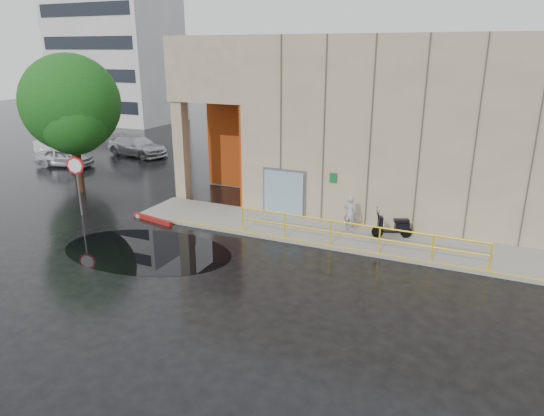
{
  "coord_description": "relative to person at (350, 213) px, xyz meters",
  "views": [
    {
      "loc": [
        8.36,
        -13.73,
        7.39
      ],
      "look_at": [
        0.9,
        3.0,
        1.39
      ],
      "focal_mm": 32.0,
      "sensor_mm": 36.0,
      "label": 1
    }
  ],
  "objects": [
    {
      "name": "ground",
      "position": [
        -3.58,
        -4.97,
        -0.92
      ],
      "size": [
        120.0,
        120.0,
        0.0
      ],
      "primitive_type": "plane",
      "color": "black",
      "rests_on": "ground"
    },
    {
      "name": "sidewalk",
      "position": [
        0.42,
        -0.47,
        -0.84
      ],
      "size": [
        20.0,
        3.0,
        0.15
      ],
      "primitive_type": "cube",
      "color": "gray",
      "rests_on": "ground"
    },
    {
      "name": "building",
      "position": [
        1.52,
        6.01,
        3.29
      ],
      "size": [
        20.0,
        10.17,
        8.0
      ],
      "color": "gray",
      "rests_on": "ground"
    },
    {
      "name": "guardrail",
      "position": [
        0.67,
        -1.82,
        -0.24
      ],
      "size": [
        9.56,
        0.06,
        1.03
      ],
      "color": "yellow",
      "rests_on": "sidewalk"
    },
    {
      "name": "distant_building",
      "position": [
        -31.58,
        23.0,
        6.58
      ],
      "size": [
        12.0,
        8.08,
        15.0
      ],
      "color": "beige",
      "rests_on": "ground"
    },
    {
      "name": "person",
      "position": [
        0.0,
        0.0,
        0.0
      ],
      "size": [
        0.59,
        0.41,
        1.54
      ],
      "primitive_type": "imported",
      "rotation": [
        0.0,
        0.0,
        3.06
      ],
      "color": "#99999D",
      "rests_on": "sidewalk"
    },
    {
      "name": "scooter",
      "position": [
        1.79,
        -0.04,
        -0.05
      ],
      "size": [
        1.66,
        1.08,
        1.25
      ],
      "rotation": [
        0.0,
        0.0,
        0.39
      ],
      "color": "black",
      "rests_on": "sidewalk"
    },
    {
      "name": "stop_sign",
      "position": [
        -12.12,
        -2.73,
        1.1
      ],
      "size": [
        0.82,
        0.28,
        2.8
      ],
      "rotation": [
        0.0,
        0.0,
        -0.1
      ],
      "color": "slate",
      "rests_on": "ground"
    },
    {
      "name": "red_curb",
      "position": [
        -8.58,
        -2.05,
        -0.83
      ],
      "size": [
        2.39,
        0.67,
        0.18
      ],
      "primitive_type": "cube",
      "rotation": [
        0.0,
        0.0,
        -0.21
      ],
      "color": "maroon",
      "rests_on": "ground"
    },
    {
      "name": "puddle",
      "position": [
        -6.66,
        -4.91,
        -0.92
      ],
      "size": [
        7.22,
        4.81,
        0.01
      ],
      "primitive_type": "cube",
      "rotation": [
        0.0,
        0.0,
        0.09
      ],
      "color": "black",
      "rests_on": "ground"
    },
    {
      "name": "car_a",
      "position": [
        -20.58,
        4.44,
        -0.28
      ],
      "size": [
        3.98,
        2.37,
        1.27
      ],
      "primitive_type": "imported",
      "rotation": [
        0.0,
        0.0,
        1.82
      ],
      "color": "silver",
      "rests_on": "ground"
    },
    {
      "name": "car_b",
      "position": [
        -23.03,
        6.39,
        -0.19
      ],
      "size": [
        4.67,
        2.43,
        1.46
      ],
      "primitive_type": "imported",
      "rotation": [
        0.0,
        0.0,
        1.36
      ],
      "color": "white",
      "rests_on": "ground"
    },
    {
      "name": "car_c",
      "position": [
        -18.39,
        9.16,
        -0.21
      ],
      "size": [
        5.16,
        2.76,
        1.42
      ],
      "primitive_type": "imported",
      "rotation": [
        0.0,
        0.0,
        1.41
      ],
      "color": "#BABCC1",
      "rests_on": "ground"
    },
    {
      "name": "tree_near",
      "position": [
        -14.93,
        0.17,
        3.63
      ],
      "size": [
        5.04,
        5.04,
        7.27
      ],
      "rotation": [
        0.0,
        0.0,
        -0.2
      ],
      "color": "black",
      "rests_on": "ground"
    },
    {
      "name": "tree_far",
      "position": [
        -18.43,
        3.3,
        2.81
      ],
      "size": [
        4.26,
        4.26,
        6.03
      ],
      "rotation": [
        0.0,
        0.0,
        -0.31
      ],
      "color": "black",
      "rests_on": "ground"
    }
  ]
}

